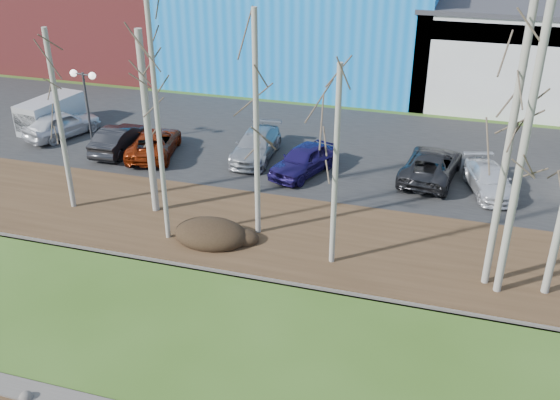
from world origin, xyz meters
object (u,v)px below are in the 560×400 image
(car_0, at_px, (62,124))
(van_grey, at_px, (49,114))
(car_1, at_px, (120,139))
(car_3, at_px, (256,145))
(car_5, at_px, (431,165))
(car_2, at_px, (154,143))
(street_lamp, at_px, (85,88))
(car_4, at_px, (304,160))
(car_6, at_px, (489,180))

(car_0, distance_m, van_grey, 1.84)
(car_1, bearing_deg, car_0, -14.27)
(car_3, bearing_deg, car_5, -3.53)
(car_3, bearing_deg, car_2, -170.78)
(street_lamp, bearing_deg, car_4, 7.45)
(car_2, distance_m, car_3, 5.78)
(car_0, xyz_separation_m, car_6, (24.76, -0.54, -0.16))
(car_0, bearing_deg, car_1, -172.51)
(car_4, relative_size, van_grey, 1.00)
(car_1, height_order, car_2, car_1)
(car_1, height_order, car_6, car_1)
(car_0, xyz_separation_m, van_grey, (-1.57, 0.94, 0.15))
(car_2, height_order, car_3, car_3)
(car_4, bearing_deg, car_1, -160.40)
(car_4, distance_m, car_6, 9.39)
(car_3, height_order, car_5, car_5)
(car_2, distance_m, car_4, 8.74)
(car_0, xyz_separation_m, car_4, (15.38, -1.06, -0.03))
(car_2, bearing_deg, car_5, 171.02)
(street_lamp, xyz_separation_m, van_grey, (-4.14, 1.84, -2.58))
(street_lamp, distance_m, car_6, 22.37)
(car_2, bearing_deg, car_0, -22.09)
(street_lamp, xyz_separation_m, car_6, (22.19, 0.36, -2.88))
(car_1, bearing_deg, street_lamp, -6.08)
(car_6, relative_size, van_grey, 0.98)
(car_0, distance_m, car_3, 12.29)
(car_6, bearing_deg, street_lamp, 163.98)
(car_3, bearing_deg, street_lamp, -176.52)
(street_lamp, distance_m, car_1, 3.41)
(car_0, bearing_deg, car_4, -163.16)
(car_1, bearing_deg, car_2, -178.74)
(car_3, distance_m, car_6, 12.49)
(van_grey, bearing_deg, car_3, 4.67)
(car_2, height_order, car_5, car_5)
(car_1, xyz_separation_m, van_grey, (-6.13, 2.02, 0.19))
(car_2, bearing_deg, street_lamp, -14.92)
(car_1, relative_size, car_2, 0.91)
(car_1, distance_m, car_6, 20.20)
(car_4, bearing_deg, van_grey, -167.22)
(car_0, relative_size, van_grey, 1.04)
(car_4, bearing_deg, car_2, -160.91)
(car_0, bearing_deg, car_6, -160.46)
(car_0, xyz_separation_m, car_5, (21.86, 0.22, -0.04))
(car_4, relative_size, car_6, 1.02)
(street_lamp, xyz_separation_m, car_5, (19.29, 1.12, -2.77))
(street_lamp, distance_m, car_4, 13.10)
(car_3, bearing_deg, car_0, 177.89)
(car_0, relative_size, car_6, 1.06)
(van_grey, bearing_deg, car_2, -5.78)
(car_3, height_order, car_4, car_4)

